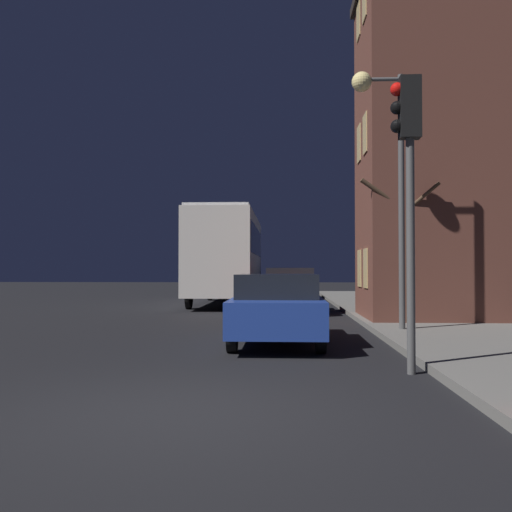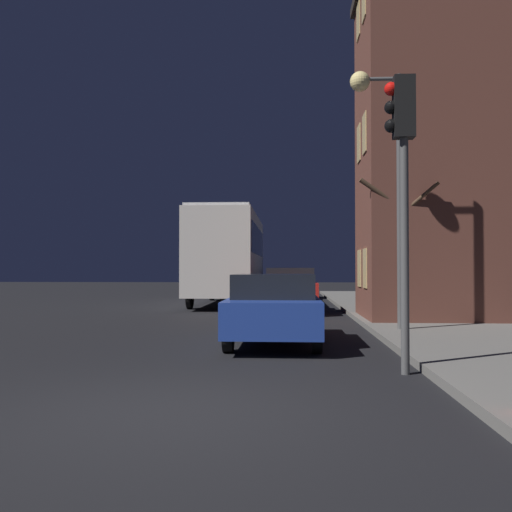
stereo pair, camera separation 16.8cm
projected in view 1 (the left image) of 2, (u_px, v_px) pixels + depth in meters
ground_plane at (182, 410)px, 6.08m from camera, size 120.00×120.00×0.00m
brick_building at (426, 146)px, 16.42m from camera, size 3.89×3.86×9.81m
streetlamp at (383, 143)px, 13.21m from camera, size 1.20×0.47×5.98m
traffic_light at (408, 160)px, 8.25m from camera, size 0.43×0.24×4.30m
bare_tree at (407, 249)px, 14.74m from camera, size 2.34×1.34×3.83m
bus at (228, 251)px, 24.63m from camera, size 2.53×9.48×3.89m
car_near_lane at (277, 307)px, 11.63m from camera, size 1.77×4.41×1.41m
car_mid_lane at (290, 289)px, 19.78m from camera, size 1.79×3.86×1.55m
car_far_lane at (287, 282)px, 29.72m from camera, size 1.74×4.71×1.58m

